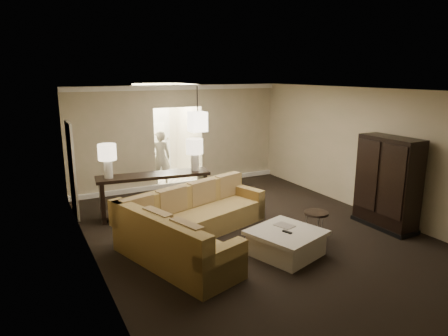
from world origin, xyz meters
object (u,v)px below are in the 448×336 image
coffee_table (286,242)px  armoire (387,185)px  sectional_sofa (193,225)px  person (160,155)px  drink_table (316,220)px  console_table (154,191)px

coffee_table → armoire: bearing=2.7°
sectional_sofa → armoire: bearing=-32.7°
sectional_sofa → person: person is taller
coffee_table → drink_table: size_ratio=2.44×
sectional_sofa → armoire: (3.84, -1.06, 0.53)m
drink_table → person: size_ratio=0.33×
sectional_sofa → person: 4.23m
sectional_sofa → drink_table: size_ratio=5.79×
sectional_sofa → coffee_table: sectional_sofa is taller
sectional_sofa → coffee_table: bearing=-60.5°
sectional_sofa → coffee_table: 1.73m
console_table → armoire: 4.93m
coffee_table → sectional_sofa: bearing=136.8°
sectional_sofa → drink_table: 2.31m
coffee_table → console_table: bearing=114.9°
sectional_sofa → person: (0.80, 4.12, 0.49)m
console_table → drink_table: console_table is taller
coffee_table → person: (-0.46, 5.30, 0.63)m
armoire → drink_table: bearing=176.2°
sectional_sofa → drink_table: bearing=-41.4°
coffee_table → console_table: 3.33m
console_table → drink_table: bearing=-43.8°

